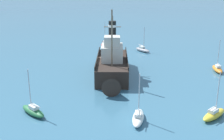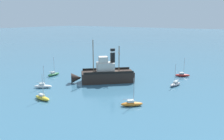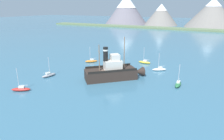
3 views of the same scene
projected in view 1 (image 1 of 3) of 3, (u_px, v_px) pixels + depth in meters
ground_plane at (109, 73)px, 42.74m from camera, size 600.00×600.00×0.00m
old_tugboat at (112, 64)px, 40.63m from camera, size 12.86×12.26×9.90m
sailboat_green at (33, 111)px, 29.36m from camera, size 1.13×3.81×4.90m
sailboat_grey at (143, 49)px, 55.15m from camera, size 1.83×3.94×4.90m
sailboat_red at (105, 44)px, 60.28m from camera, size 3.84×2.85×4.90m
sailboat_white at (138, 117)px, 27.93m from camera, size 3.78×3.01×4.90m
sailboat_orange at (217, 69)px, 43.19m from camera, size 3.62×3.29×4.90m
sailboat_yellow at (214, 114)px, 28.60m from camera, size 3.86×1.35×4.90m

